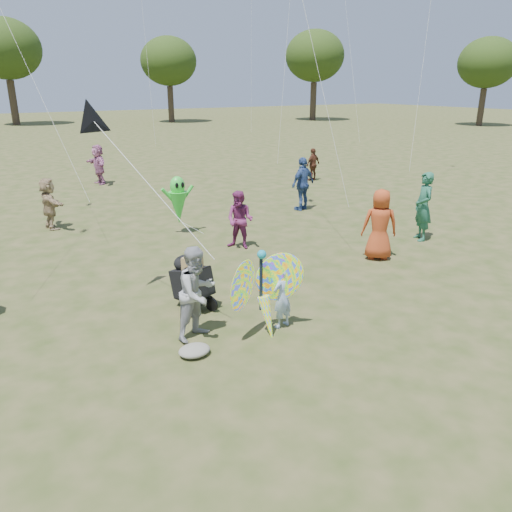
{
  "coord_description": "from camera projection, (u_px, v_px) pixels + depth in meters",
  "views": [
    {
      "loc": [
        -5.01,
        -6.35,
        4.3
      ],
      "look_at": [
        -0.2,
        1.5,
        1.1
      ],
      "focal_mm": 35.0,
      "sensor_mm": 36.0,
      "label": 1
    }
  ],
  "objects": [
    {
      "name": "alien_kite",
      "position": [
        178.0,
        202.0,
        14.75
      ],
      "size": [
        1.12,
        0.69,
        1.74
      ],
      "color": "green",
      "rests_on": "ground"
    },
    {
      "name": "ground",
      "position": [
        309.0,
        335.0,
        9.0
      ],
      "size": [
        160.0,
        160.0,
        0.0
      ],
      "primitive_type": "plane",
      "color": "#51592B",
      "rests_on": "ground"
    },
    {
      "name": "crowd_h",
      "position": [
        313.0,
        164.0,
        23.05
      ],
      "size": [
        0.93,
        0.56,
        1.48
      ],
      "primitive_type": "imported",
      "rotation": [
        0.0,
        0.0,
        3.39
      ],
      "color": "#51291B",
      "rests_on": "ground"
    },
    {
      "name": "jogging_stroller",
      "position": [
        191.0,
        278.0,
        9.94
      ],
      "size": [
        0.73,
        1.13,
        1.09
      ],
      "rotation": [
        0.0,
        0.0,
        0.35
      ],
      "color": "black",
      "rests_on": "ground"
    },
    {
      "name": "grey_bag",
      "position": [
        194.0,
        350.0,
        8.3
      ],
      "size": [
        0.54,
        0.44,
        0.17
      ],
      "primitive_type": "ellipsoid",
      "color": "gray",
      "rests_on": "ground"
    },
    {
      "name": "tree_line",
      "position": [
        40.0,
        53.0,
        44.79
      ],
      "size": [
        91.78,
        33.6,
        10.79
      ],
      "color": "#3A2D21",
      "rests_on": "ground"
    },
    {
      "name": "crowd_c",
      "position": [
        303.0,
        184.0,
        17.58
      ],
      "size": [
        1.18,
        0.72,
        1.88
      ],
      "primitive_type": "imported",
      "rotation": [
        0.0,
        0.0,
        3.39
      ],
      "color": "#2E4880",
      "rests_on": "ground"
    },
    {
      "name": "delta_kite_rig",
      "position": [
        95.0,
        122.0,
        9.28
      ],
      "size": [
        1.72,
        2.66,
        2.69
      ],
      "color": "black",
      "rests_on": "ground"
    },
    {
      "name": "adult_man",
      "position": [
        197.0,
        293.0,
        8.67
      ],
      "size": [
        0.99,
        0.89,
        1.69
      ],
      "primitive_type": "imported",
      "rotation": [
        0.0,
        0.0,
        0.37
      ],
      "color": "#95969B",
      "rests_on": "ground"
    },
    {
      "name": "crowd_j",
      "position": [
        98.0,
        164.0,
        22.21
      ],
      "size": [
        0.73,
        1.68,
        1.75
      ],
      "primitive_type": "imported",
      "rotation": [
        0.0,
        0.0,
        4.85
      ],
      "color": "#AC628F",
      "rests_on": "ground"
    },
    {
      "name": "butterfly_kite",
      "position": [
        264.0,
        293.0,
        8.77
      ],
      "size": [
        1.74,
        0.75,
        1.79
      ],
      "color": "red",
      "rests_on": "ground"
    },
    {
      "name": "child_girl",
      "position": [
        282.0,
        297.0,
        9.12
      ],
      "size": [
        0.49,
        0.37,
        1.19
      ],
      "primitive_type": "imported",
      "rotation": [
        0.0,
        0.0,
        3.36
      ],
      "color": "#96B0D5",
      "rests_on": "ground"
    },
    {
      "name": "crowd_f",
      "position": [
        423.0,
        207.0,
        14.16
      ],
      "size": [
        0.74,
        0.85,
        1.96
      ],
      "primitive_type": "imported",
      "rotation": [
        0.0,
        0.0,
        4.25
      ],
      "color": "#225A42",
      "rests_on": "ground"
    },
    {
      "name": "crowd_d",
      "position": [
        49.0,
        204.0,
        15.31
      ],
      "size": [
        0.64,
        1.52,
        1.6
      ],
      "primitive_type": "imported",
      "rotation": [
        0.0,
        0.0,
        1.69
      ],
      "color": "tan",
      "rests_on": "ground"
    },
    {
      "name": "crowd_a",
      "position": [
        380.0,
        224.0,
        12.63
      ],
      "size": [
        1.06,
        0.98,
        1.82
      ],
      "primitive_type": "imported",
      "rotation": [
        0.0,
        0.0,
        2.53
      ],
      "color": "#A83E1A",
      "rests_on": "ground"
    },
    {
      "name": "crowd_e",
      "position": [
        240.0,
        220.0,
        13.48
      ],
      "size": [
        0.94,
        0.98,
        1.59
      ],
      "primitive_type": "imported",
      "rotation": [
        0.0,
        0.0,
        5.36
      ],
      "color": "#752759",
      "rests_on": "ground"
    }
  ]
}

